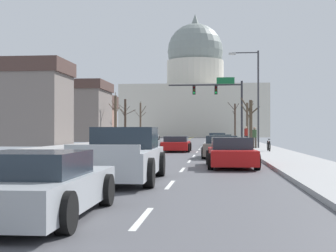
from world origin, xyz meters
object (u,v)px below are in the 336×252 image
pickup_truck_near_05 (122,157)px  sedan_oncoming_00 (131,138)px  signal_gantry (221,96)px  sedan_oncoming_02 (153,136)px  sedan_near_01 (222,142)px  sedan_near_06 (36,186)px  pedestrian_00 (255,136)px  sedan_near_02 (176,144)px  sedan_oncoming_01 (144,137)px  pedestrian_01 (246,134)px  bicycle_parked (269,146)px  sedan_near_00 (217,140)px  sedan_near_04 (231,153)px  street_lamp_right (254,90)px  sedan_near_03 (222,147)px

pickup_truck_near_05 → sedan_oncoming_00: (-7.15, 42.60, -0.11)m
signal_gantry → sedan_oncoming_02: bearing=112.5°
sedan_near_01 → signal_gantry: bearing=89.5°
sedan_near_06 → pedestrian_00: bearing=78.4°
sedan_near_02 → sedan_near_06: 26.53m
sedan_oncoming_01 → pickup_truck_near_05: bearing=-82.3°
pedestrian_01 → bicycle_parked: size_ratio=1.00×
sedan_near_00 → pickup_truck_near_05: pickup_truck_near_05 is taller
sedan_near_02 → signal_gantry: bearing=78.8°
pedestrian_00 → sedan_near_04: bearing=-97.6°
signal_gantry → sedan_near_01: signal_gantry is taller
street_lamp_right → pedestrian_00: 3.80m
pedestrian_00 → pedestrian_01: size_ratio=0.93×
sedan_near_03 → sedan_oncoming_02: (-10.41, 50.63, -0.03)m
sedan_oncoming_02 → sedan_near_00: bearing=-70.6°
signal_gantry → pickup_truck_near_05: bearing=-95.3°
sedan_near_02 → sedan_oncoming_01: size_ratio=0.93×
sedan_near_04 → sedan_oncoming_01: sedan_oncoming_01 is taller
sedan_near_00 → sedan_near_06: 40.64m
street_lamp_right → sedan_near_01: bearing=135.8°
pedestrian_00 → signal_gantry: bearing=100.0°
sedan_near_02 → bicycle_parked: bearing=-13.9°
sedan_near_04 → sedan_oncoming_00: 38.38m
sedan_oncoming_02 → pedestrian_01: bearing=-66.7°
sedan_near_00 → pedestrian_00: 10.73m
sedan_near_03 → pedestrian_00: bearing=76.5°
sedan_near_01 → sedan_near_02: sedan_near_01 is taller
sedan_near_01 → pickup_truck_near_05: pickup_truck_near_05 is taller
sedan_near_04 → pedestrian_00: pedestrian_00 is taller
street_lamp_right → sedan_near_03: 13.03m
street_lamp_right → pickup_truck_near_05: 25.75m
sedan_near_01 → pedestrian_00: (2.49, -3.33, 0.51)m
sedan_near_03 → sedan_near_06: 19.32m
sedan_oncoming_01 → bicycle_parked: size_ratio=2.63×
sedan_near_06 → pedestrian_01: bearing=81.2°
sedan_near_01 → bicycle_parked: bearing=-70.6°
sedan_near_06 → sedan_oncoming_01: size_ratio=0.95×
signal_gantry → sedan_near_02: (-3.43, -17.35, -4.61)m
signal_gantry → sedan_near_00: (-0.44, -3.37, -4.55)m
pickup_truck_near_05 → sedan_oncoming_02: (-7.21, 63.33, -0.17)m
sedan_oncoming_00 → pedestrian_00: size_ratio=2.85×
street_lamp_right → pickup_truck_near_05: size_ratio=1.39×
street_lamp_right → sedan_near_04: street_lamp_right is taller
sedan_near_02 → sedan_oncoming_02: (-7.25, 43.10, 0.02)m
street_lamp_right → sedan_near_01: 5.50m
signal_gantry → sedan_near_04: size_ratio=1.71×
pedestrian_01 → sedan_near_01: bearing=-112.3°
signal_gantry → pedestrian_00: bearing=-80.0°
pedestrian_00 → sedan_oncoming_01: bearing=114.1°
signal_gantry → sedan_near_06: bearing=-94.9°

